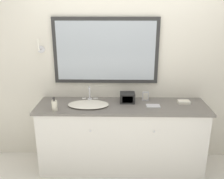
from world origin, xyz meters
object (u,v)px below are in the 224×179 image
object	(u,v)px
appliance_box	(127,98)
soap_bottle	(54,105)
sink_basin	(88,104)
picture_frame	(146,96)

from	to	relation	value
appliance_box	soap_bottle	bearing A→B (deg)	-161.95
soap_bottle	appliance_box	xyz separation A→B (m)	(0.85, 0.28, -0.00)
sink_basin	appliance_box	bearing A→B (deg)	13.70
appliance_box	sink_basin	bearing A→B (deg)	-166.30
appliance_box	picture_frame	world-z (taller)	appliance_box
picture_frame	appliance_box	bearing A→B (deg)	-163.58
appliance_box	picture_frame	xyz separation A→B (m)	(0.23, 0.07, -0.00)
sink_basin	picture_frame	xyz separation A→B (m)	(0.71, 0.19, 0.04)
picture_frame	soap_bottle	bearing A→B (deg)	-162.30
soap_bottle	appliance_box	size ratio (longest dim) A/B	0.88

